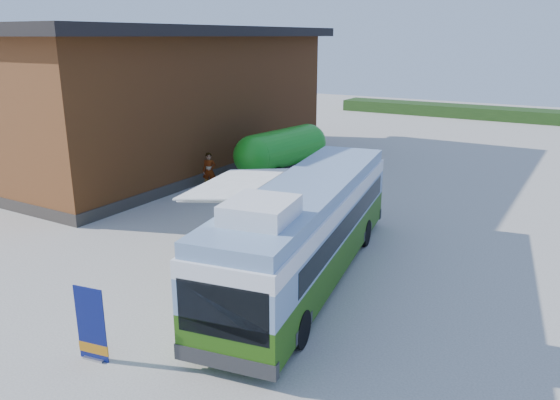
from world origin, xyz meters
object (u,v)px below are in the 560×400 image
Objects in this scene: banner at (92,331)px; person_b at (259,158)px; bus at (307,227)px; slurry_tanker at (282,150)px; picnic_table at (285,208)px; person_a at (209,171)px.

person_b is at bearing 100.96° from banner.
slurry_tanker is (-6.90, 10.26, -0.21)m from bus.
slurry_tanker reaches higher than picnic_table.
bus is 6.65m from banner.
bus is 12.37m from slurry_tanker.
banner is 1.13× the size of person_b.
person_a is 3.91m from person_b.
slurry_tanker is at bearing 31.80° from person_a.
banner is at bearing -118.14° from bus.
bus reaches higher than slurry_tanker.
person_b is at bearing 53.80° from person_a.
bus reaches higher than picnic_table.
bus is at bearing -48.32° from slurry_tanker.
picnic_table is 0.24× the size of slurry_tanker.
banner reaches higher than person_a.
banner reaches higher than picnic_table.
person_a is 4.16m from slurry_tanker.
person_a is 1.10× the size of person_b.
banner is 0.27× the size of slurry_tanker.
picnic_table is at bearing -56.11° from person_a.
picnic_table is 1.03× the size of person_b.
banner is 14.47m from person_a.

